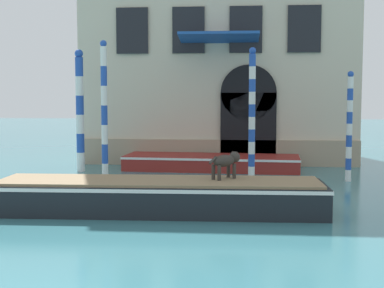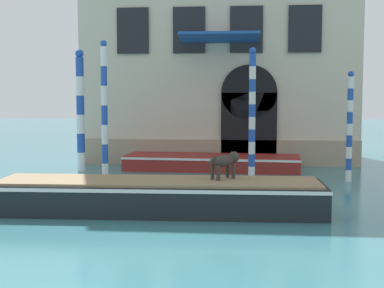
% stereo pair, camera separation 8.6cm
% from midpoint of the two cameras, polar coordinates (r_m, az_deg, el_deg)
% --- Properties ---
extents(palazzo_left, '(10.85, 7.40, 12.52)m').
position_cam_midpoint_polar(palazzo_left, '(23.80, 2.90, 13.74)').
color(palazzo_left, beige).
rests_on(palazzo_left, ground_plane).
extents(boat_foreground, '(7.60, 1.95, 0.75)m').
position_cam_midpoint_polar(boat_foreground, '(12.32, -3.75, -5.45)').
color(boat_foreground, black).
rests_on(boat_foreground, ground_plane).
extents(dog_on_deck, '(0.72, 0.75, 0.63)m').
position_cam_midpoint_polar(dog_on_deck, '(12.36, 3.45, -1.82)').
color(dog_on_deck, '#332D28').
rests_on(dog_on_deck, boat_foreground).
extents(boat_moored_near_palazzo, '(6.40, 2.30, 0.53)m').
position_cam_midpoint_polar(boat_moored_near_palazzo, '(19.40, 1.98, -1.95)').
color(boat_moored_near_palazzo, maroon).
rests_on(boat_moored_near_palazzo, ground_plane).
extents(mooring_pole_0, '(0.22, 0.22, 4.21)m').
position_cam_midpoint_polar(mooring_pole_0, '(17.25, 6.27, 3.30)').
color(mooring_pole_0, white).
rests_on(mooring_pole_0, ground_plane).
extents(mooring_pole_1, '(0.20, 0.20, 4.35)m').
position_cam_midpoint_polar(mooring_pole_1, '(16.58, -9.48, 3.43)').
color(mooring_pole_1, white).
rests_on(mooring_pole_1, ground_plane).
extents(mooring_pole_2, '(0.19, 0.19, 3.44)m').
position_cam_midpoint_polar(mooring_pole_2, '(17.34, 16.30, 1.84)').
color(mooring_pole_2, white).
rests_on(mooring_pole_2, ground_plane).
extents(mooring_pole_3, '(0.29, 0.29, 4.30)m').
position_cam_midpoint_polar(mooring_pole_3, '(19.30, -11.99, 3.54)').
color(mooring_pole_3, white).
rests_on(mooring_pole_3, ground_plane).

